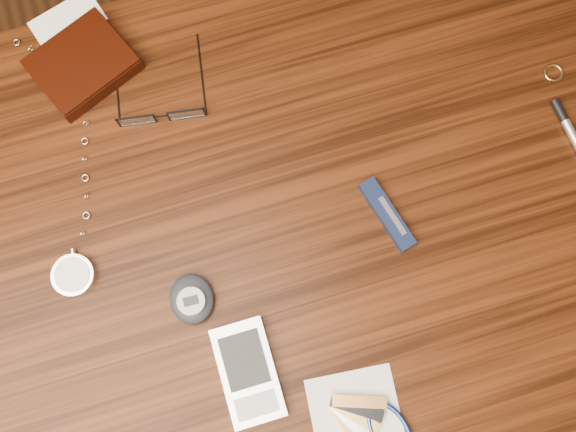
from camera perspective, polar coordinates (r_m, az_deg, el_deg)
name	(u,v)px	position (r m, az deg, el deg)	size (l,w,h in m)	color
ground	(264,303)	(1.49, -2.16, -7.71)	(3.80, 3.80, 0.00)	#472814
desk	(246,260)	(0.85, -3.78, -3.97)	(1.00, 0.70, 0.75)	#391809
wallet_and_card	(82,64)	(0.84, -17.81, 12.78)	(0.14, 0.17, 0.02)	black
eyeglasses	(161,112)	(0.79, -11.20, 9.02)	(0.12, 0.12, 0.02)	black
gold_ring	(553,73)	(0.87, 22.51, 11.68)	(0.02, 0.02, 0.00)	tan
pocket_watch	(73,266)	(0.77, -18.56, -4.20)	(0.09, 0.34, 0.02)	white
pda_phone	(248,372)	(0.73, -3.57, -13.69)	(0.06, 0.11, 0.02)	silver
pedometer	(192,299)	(0.73, -8.56, -7.30)	(0.05, 0.06, 0.02)	#20222A
notepad_keys	(373,425)	(0.74, 7.57, -17.94)	(0.12, 0.12, 0.01)	silver
pocket_knife	(387,214)	(0.75, 8.80, 0.14)	(0.04, 0.09, 0.01)	#111A34
silver_pen	(575,140)	(0.84, 24.18, 6.15)	(0.02, 0.13, 0.01)	silver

